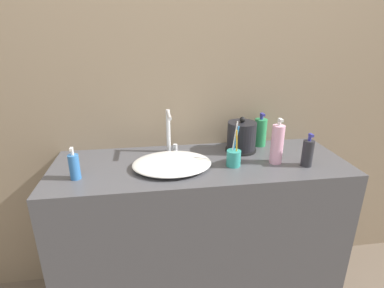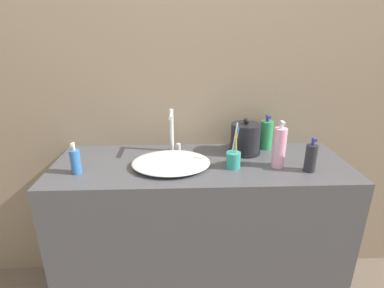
% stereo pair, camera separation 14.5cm
% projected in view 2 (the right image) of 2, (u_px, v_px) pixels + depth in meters
% --- Properties ---
extents(wall_back, '(6.00, 0.04, 2.60)m').
position_uv_depth(wall_back, '(198.00, 66.00, 1.59)').
color(wall_back, gray).
rests_on(wall_back, ground_plane).
extents(vanity_counter, '(1.46, 0.51, 0.86)m').
position_uv_depth(vanity_counter, '(200.00, 235.00, 1.64)').
color(vanity_counter, '#4C4C51').
rests_on(vanity_counter, ground_plane).
extents(sink_basin, '(0.38, 0.31, 0.04)m').
position_uv_depth(sink_basin, '(171.00, 162.00, 1.44)').
color(sink_basin, white).
rests_on(sink_basin, vanity_counter).
extents(faucet, '(0.06, 0.16, 0.23)m').
position_uv_depth(faucet, '(172.00, 129.00, 1.57)').
color(faucet, silver).
rests_on(faucet, vanity_counter).
extents(electric_kettle, '(0.17, 0.17, 0.19)m').
position_uv_depth(electric_kettle, '(245.00, 139.00, 1.58)').
color(electric_kettle, black).
rests_on(electric_kettle, vanity_counter).
extents(toothbrush_cup, '(0.07, 0.07, 0.22)m').
position_uv_depth(toothbrush_cup, '(233.00, 159.00, 1.42)').
color(toothbrush_cup, teal).
rests_on(toothbrush_cup, vanity_counter).
extents(lotion_bottle, '(0.06, 0.06, 0.23)m').
position_uv_depth(lotion_bottle, '(279.00, 147.00, 1.41)').
color(lotion_bottle, '#EAA8C6').
rests_on(lotion_bottle, vanity_counter).
extents(shampoo_bottle, '(0.05, 0.05, 0.15)m').
position_uv_depth(shampoo_bottle, '(76.00, 161.00, 1.36)').
color(shampoo_bottle, '#3370B7').
rests_on(shampoo_bottle, vanity_counter).
extents(mouthwash_bottle, '(0.05, 0.05, 0.17)m').
position_uv_depth(mouthwash_bottle, '(311.00, 158.00, 1.37)').
color(mouthwash_bottle, '#28282D').
rests_on(mouthwash_bottle, vanity_counter).
extents(hand_cream_bottle, '(0.07, 0.07, 0.19)m').
position_uv_depth(hand_cream_bottle, '(266.00, 135.00, 1.64)').
color(hand_cream_bottle, '#2D9956').
rests_on(hand_cream_bottle, vanity_counter).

